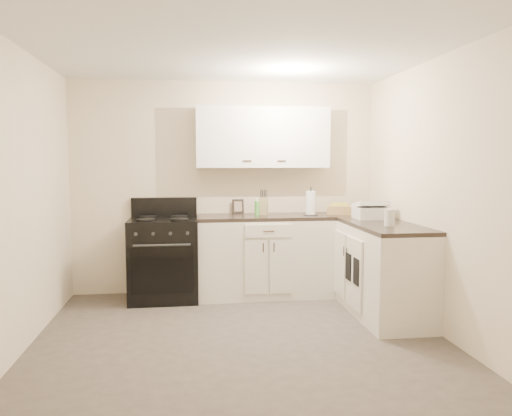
{
  "coord_description": "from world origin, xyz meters",
  "views": [
    {
      "loc": [
        -0.44,
        -4.17,
        1.56
      ],
      "look_at": [
        0.24,
        0.85,
        1.09
      ],
      "focal_mm": 35.0,
      "sensor_mm": 36.0,
      "label": 1
    }
  ],
  "objects": [
    {
      "name": "knife_block",
      "position": [
        0.42,
        1.55,
        1.04
      ],
      "size": [
        0.12,
        0.11,
        0.2
      ],
      "primitive_type": "cube",
      "rotation": [
        0.0,
        0.0,
        -0.4
      ],
      "color": "tan",
      "rests_on": "countertop_back"
    },
    {
      "name": "wall_back",
      "position": [
        0.0,
        1.8,
        1.25
      ],
      "size": [
        3.6,
        0.0,
        3.6
      ],
      "primitive_type": "plane",
      "rotation": [
        1.57,
        0.0,
        0.0
      ],
      "color": "beige",
      "rests_on": "ground"
    },
    {
      "name": "countertop_back",
      "position": [
        0.43,
        1.5,
        0.92
      ],
      "size": [
        1.55,
        0.6,
        0.04
      ],
      "primitive_type": "cube",
      "color": "black",
      "rests_on": "base_cabinets_back"
    },
    {
      "name": "countertop_grill",
      "position": [
        1.53,
        1.02,
        1.0
      ],
      "size": [
        0.35,
        0.33,
        0.13
      ],
      "primitive_type": "cube",
      "rotation": [
        0.0,
        0.0,
        -0.03
      ],
      "color": "white",
      "rests_on": "countertop_right"
    },
    {
      "name": "floor",
      "position": [
        0.0,
        0.0,
        0.0
      ],
      "size": [
        3.6,
        3.6,
        0.0
      ],
      "primitive_type": "plane",
      "color": "#473F38",
      "rests_on": "ground"
    },
    {
      "name": "countertop_right",
      "position": [
        1.5,
        0.85,
        0.92
      ],
      "size": [
        0.6,
        1.9,
        0.04
      ],
      "primitive_type": "cube",
      "color": "black",
      "rests_on": "base_cabinets_right"
    },
    {
      "name": "upper_cabinets",
      "position": [
        0.43,
        1.65,
        1.84
      ],
      "size": [
        1.55,
        0.3,
        0.7
      ],
      "primitive_type": "cube",
      "color": "white",
      "rests_on": "wall_back"
    },
    {
      "name": "wall_left",
      "position": [
        -1.8,
        0.0,
        1.25
      ],
      "size": [
        0.0,
        3.6,
        3.6
      ],
      "primitive_type": "plane",
      "rotation": [
        1.57,
        0.0,
        1.57
      ],
      "color": "beige",
      "rests_on": "ground"
    },
    {
      "name": "stove",
      "position": [
        -0.73,
        1.48,
        0.46
      ],
      "size": [
        0.76,
        0.65,
        0.92
      ],
      "primitive_type": "cube",
      "color": "black",
      "rests_on": "floor"
    },
    {
      "name": "oven_mitt_far",
      "position": [
        1.18,
        0.69,
        0.49
      ],
      "size": [
        0.02,
        0.16,
        0.27
      ],
      "primitive_type": "cube",
      "color": "black",
      "rests_on": "base_cabinets_right"
    },
    {
      "name": "picture_frame",
      "position": [
        0.14,
        1.75,
        1.03
      ],
      "size": [
        0.14,
        0.05,
        0.17
      ],
      "primitive_type": "cube",
      "rotation": [
        -0.14,
        0.0,
        0.1
      ],
      "color": "black",
      "rests_on": "countertop_back"
    },
    {
      "name": "base_cabinets_right",
      "position": [
        1.5,
        0.85,
        0.45
      ],
      "size": [
        0.6,
        1.9,
        0.9
      ],
      "primitive_type": "cube",
      "color": "silver",
      "rests_on": "floor"
    },
    {
      "name": "soap_bottle",
      "position": [
        0.34,
        1.49,
        1.02
      ],
      "size": [
        0.06,
        0.06,
        0.17
      ],
      "primitive_type": "cylinder",
      "rotation": [
        0.0,
        0.0,
        0.07
      ],
      "color": "green",
      "rests_on": "countertop_back"
    },
    {
      "name": "paper_towel",
      "position": [
        0.97,
        1.46,
        1.08
      ],
      "size": [
        0.13,
        0.13,
        0.28
      ],
      "primitive_type": "cylinder",
      "rotation": [
        0.0,
        0.0,
        -0.09
      ],
      "color": "white",
      "rests_on": "countertop_back"
    },
    {
      "name": "base_cabinets_back",
      "position": [
        0.43,
        1.5,
        0.45
      ],
      "size": [
        1.55,
        0.6,
        0.9
      ],
      "primitive_type": "cube",
      "color": "silver",
      "rests_on": "floor"
    },
    {
      "name": "oven_mitt_near",
      "position": [
        1.18,
        0.45,
        0.49
      ],
      "size": [
        0.02,
        0.15,
        0.26
      ],
      "primitive_type": "cube",
      "color": "black",
      "rests_on": "base_cabinets_right"
    },
    {
      "name": "wicker_basket",
      "position": [
        1.34,
        1.52,
        0.99
      ],
      "size": [
        0.35,
        0.28,
        0.1
      ],
      "primitive_type": "cube",
      "rotation": [
        0.0,
        0.0,
        -0.28
      ],
      "color": "tan",
      "rests_on": "countertop_right"
    },
    {
      "name": "wall_right",
      "position": [
        1.8,
        0.0,
        1.25
      ],
      "size": [
        0.0,
        3.6,
        3.6
      ],
      "primitive_type": "plane",
      "rotation": [
        1.57,
        0.0,
        -1.57
      ],
      "color": "beige",
      "rests_on": "ground"
    },
    {
      "name": "glass_jar",
      "position": [
        1.48,
        0.39,
        1.02
      ],
      "size": [
        0.12,
        0.12,
        0.16
      ],
      "primitive_type": "cylinder",
      "rotation": [
        0.0,
        0.0,
        0.21
      ],
      "color": "silver",
      "rests_on": "countertop_right"
    },
    {
      "name": "ceiling",
      "position": [
        0.0,
        0.0,
        2.5
      ],
      "size": [
        3.6,
        3.6,
        0.0
      ],
      "primitive_type": "plane",
      "color": "white",
      "rests_on": "wall_back"
    },
    {
      "name": "wall_front",
      "position": [
        0.0,
        -1.8,
        1.25
      ],
      "size": [
        3.6,
        0.0,
        3.6
      ],
      "primitive_type": "plane",
      "rotation": [
        -1.57,
        0.0,
        0.0
      ],
      "color": "beige",
      "rests_on": "ground"
    }
  ]
}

